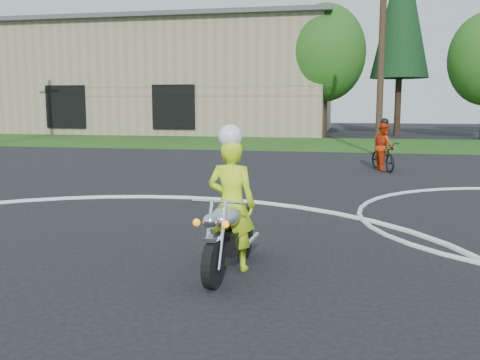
# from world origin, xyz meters

# --- Properties ---
(grass_strip) EXTENTS (120.00, 10.00, 0.02)m
(grass_strip) POSITION_xyz_m (0.00, 27.00, 0.01)
(grass_strip) COLOR #1E4714
(grass_strip) RESTS_ON ground
(course_markings) EXTENTS (19.05, 19.05, 0.12)m
(course_markings) POSITION_xyz_m (2.17, 4.35, 0.01)
(course_markings) COLOR silver
(course_markings) RESTS_ON ground
(primary_motorcycle) EXTENTS (0.71, 2.03, 1.06)m
(primary_motorcycle) POSITION_xyz_m (2.23, 3.79, 0.52)
(primary_motorcycle) COLOR black
(primary_motorcycle) RESTS_ON ground
(rider_primary_grp) EXTENTS (0.68, 0.47, 1.98)m
(rider_primary_grp) POSITION_xyz_m (2.23, 3.92, 0.95)
(rider_primary_grp) COLOR #CFFF1A
(rider_primary_grp) RESTS_ON ground
(rider_second_grp) EXTENTS (1.21, 1.94, 1.76)m
(rider_second_grp) POSITION_xyz_m (4.90, 15.48, 0.62)
(rider_second_grp) COLOR black
(rider_second_grp) RESTS_ON ground
(warehouse) EXTENTS (41.00, 17.00, 8.30)m
(warehouse) POSITION_xyz_m (-18.00, 39.99, 4.16)
(warehouse) COLOR tan
(warehouse) RESTS_ON ground
(utility_poles) EXTENTS (41.60, 1.12, 10.00)m
(utility_poles) POSITION_xyz_m (5.00, 21.00, 5.20)
(utility_poles) COLOR #473321
(utility_poles) RESTS_ON ground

